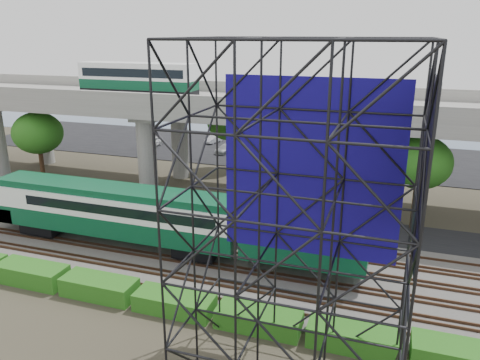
% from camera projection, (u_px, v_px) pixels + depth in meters
% --- Properties ---
extents(ground, '(140.00, 140.00, 0.00)m').
position_uv_depth(ground, '(190.00, 273.00, 30.95)').
color(ground, '#474233').
rests_on(ground, ground).
extents(ballast_bed, '(90.00, 12.00, 0.20)m').
position_uv_depth(ballast_bed, '(202.00, 258.00, 32.73)').
color(ballast_bed, slate).
rests_on(ballast_bed, ground).
extents(service_road, '(90.00, 5.00, 0.08)m').
position_uv_depth(service_road, '(241.00, 216.00, 40.42)').
color(service_road, black).
rests_on(service_road, ground).
extents(parking_lot, '(90.00, 18.00, 0.08)m').
position_uv_depth(parking_lot, '(298.00, 153.00, 61.65)').
color(parking_lot, black).
rests_on(parking_lot, ground).
extents(harbor_water, '(140.00, 40.00, 0.03)m').
position_uv_depth(harbor_water, '(324.00, 124.00, 81.52)').
color(harbor_water, '#3F5268').
rests_on(harbor_water, ground).
extents(rail_tracks, '(90.00, 9.52, 0.16)m').
position_uv_depth(rail_tracks, '(202.00, 256.00, 32.67)').
color(rail_tracks, '#472D1E').
rests_on(rail_tracks, ballast_bed).
extents(commuter_train, '(29.30, 3.06, 4.30)m').
position_uv_depth(commuter_train, '(140.00, 213.00, 33.33)').
color(commuter_train, black).
rests_on(commuter_train, rail_tracks).
extents(overpass, '(80.00, 12.00, 12.40)m').
position_uv_depth(overpass, '(250.00, 112.00, 43.21)').
color(overpass, '#9E9B93').
rests_on(overpass, ground).
extents(scaffold_tower, '(9.36, 6.36, 15.00)m').
position_uv_depth(scaffold_tower, '(295.00, 233.00, 18.88)').
color(scaffold_tower, black).
rests_on(scaffold_tower, ground).
extents(hedge_strip, '(34.60, 1.80, 1.20)m').
position_uv_depth(hedge_strip, '(175.00, 302.00, 26.59)').
color(hedge_strip, '#1D5C15').
rests_on(hedge_strip, ground).
extents(trees, '(40.94, 16.94, 7.69)m').
position_uv_depth(trees, '(214.00, 137.00, 45.30)').
color(trees, '#382314').
rests_on(trees, ground).
extents(suv, '(4.55, 2.31, 1.23)m').
position_uv_depth(suv, '(71.00, 189.00, 45.37)').
color(suv, black).
rests_on(suv, service_road).
extents(parked_cars, '(38.51, 9.72, 1.32)m').
position_uv_depth(parked_cars, '(305.00, 150.00, 60.69)').
color(parked_cars, silver).
rests_on(parked_cars, parking_lot).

